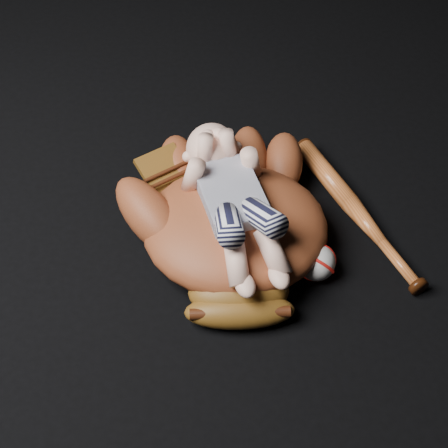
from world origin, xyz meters
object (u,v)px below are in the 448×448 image
Objects in this scene: baseball_glove at (235,221)px; newborn_baby at (236,203)px; baseball_bat at (357,212)px; baseball at (317,262)px.

newborn_baby reaches higher than baseball_glove.
baseball is (-0.10, -0.13, 0.01)m from baseball_bat.
newborn_baby is 5.40× the size of baseball.
baseball is (0.14, -0.07, -0.04)m from baseball_glove.
newborn_baby is 0.89× the size of baseball_bat.
baseball_glove is at bearing 81.15° from newborn_baby.
newborn_baby is 0.27m from baseball_bat.
baseball_glove is 0.05m from newborn_baby.
baseball_glove reaches higher than baseball_bat.
baseball is (0.14, -0.06, -0.09)m from newborn_baby.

